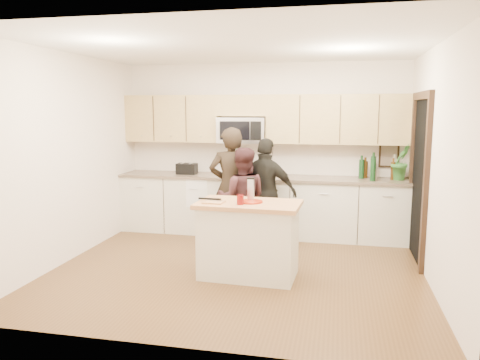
% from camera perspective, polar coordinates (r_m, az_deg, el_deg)
% --- Properties ---
extents(floor, '(4.50, 4.50, 0.00)m').
position_cam_1_polar(floor, '(5.95, -0.32, -10.80)').
color(floor, brown).
rests_on(floor, ground).
extents(room_shell, '(4.52, 4.02, 2.71)m').
position_cam_1_polar(room_shell, '(5.61, -0.34, 6.10)').
color(room_shell, beige).
rests_on(room_shell, ground).
extents(back_cabinetry, '(4.50, 0.66, 0.94)m').
position_cam_1_polar(back_cabinetry, '(7.42, 2.46, -3.09)').
color(back_cabinetry, beige).
rests_on(back_cabinetry, ground).
extents(upper_cabinetry, '(4.50, 0.33, 0.75)m').
position_cam_1_polar(upper_cabinetry, '(7.41, 2.97, 7.57)').
color(upper_cabinetry, tan).
rests_on(upper_cabinetry, ground).
extents(microwave, '(0.76, 0.41, 0.40)m').
position_cam_1_polar(microwave, '(7.44, 0.29, 6.10)').
color(microwave, silver).
rests_on(microwave, ground).
extents(doorway, '(0.06, 1.25, 2.20)m').
position_cam_1_polar(doorway, '(6.51, 21.02, 0.82)').
color(doorway, black).
rests_on(doorway, ground).
extents(framed_picture, '(0.30, 0.03, 0.38)m').
position_cam_1_polar(framed_picture, '(7.53, 17.70, 2.90)').
color(framed_picture, black).
rests_on(framed_picture, ground).
extents(dish_towel, '(0.34, 0.60, 0.48)m').
position_cam_1_polar(dish_towel, '(7.40, -5.04, -0.56)').
color(dish_towel, white).
rests_on(dish_towel, ground).
extents(island, '(1.23, 0.75, 0.90)m').
position_cam_1_polar(island, '(5.58, 1.06, -7.22)').
color(island, beige).
rests_on(island, ground).
extents(red_plate, '(0.28, 0.28, 0.02)m').
position_cam_1_polar(red_plate, '(5.47, 1.33, -2.66)').
color(red_plate, '#9C240E').
rests_on(red_plate, island).
extents(box_grater, '(0.09, 0.06, 0.26)m').
position_cam_1_polar(box_grater, '(5.53, 1.33, -1.02)').
color(box_grater, silver).
rests_on(box_grater, red_plate).
extents(drink_glass, '(0.08, 0.08, 0.11)m').
position_cam_1_polar(drink_glass, '(5.33, 0.03, -2.43)').
color(drink_glass, '#680D0B').
rests_on(drink_glass, island).
extents(cutting_board, '(0.24, 0.21, 0.02)m').
position_cam_1_polar(cutting_board, '(5.45, -3.22, -2.71)').
color(cutting_board, '#AE7C48').
rests_on(cutting_board, island).
extents(tongs, '(0.28, 0.04, 0.02)m').
position_cam_1_polar(tongs, '(5.55, -3.71, -2.30)').
color(tongs, black).
rests_on(tongs, cutting_board).
extents(knife, '(0.22, 0.03, 0.01)m').
position_cam_1_polar(knife, '(5.48, -3.13, -2.52)').
color(knife, silver).
rests_on(knife, cutting_board).
extents(toaster, '(0.31, 0.20, 0.18)m').
position_cam_1_polar(toaster, '(7.60, -6.50, 1.38)').
color(toaster, black).
rests_on(toaster, back_cabinetry).
extents(bottle_cluster, '(0.56, 0.41, 0.40)m').
position_cam_1_polar(bottle_cluster, '(7.27, 16.22, 1.50)').
color(bottle_cluster, black).
rests_on(bottle_cluster, back_cabinetry).
extents(orchid, '(0.39, 0.37, 0.55)m').
position_cam_1_polar(orchid, '(7.29, 19.05, 2.14)').
color(orchid, '#35762F').
rests_on(orchid, back_cabinetry).
extents(woman_left, '(0.71, 0.54, 1.73)m').
position_cam_1_polar(woman_left, '(6.75, -1.12, -0.88)').
color(woman_left, black).
rests_on(woman_left, ground).
extents(woman_center, '(0.77, 0.64, 1.45)m').
position_cam_1_polar(woman_center, '(6.57, 0.26, -2.34)').
color(woman_center, '#341A1B').
rests_on(woman_center, ground).
extents(woman_right, '(0.98, 0.58, 1.57)m').
position_cam_1_polar(woman_right, '(6.77, 3.19, -1.52)').
color(woman_right, black).
rests_on(woman_right, ground).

